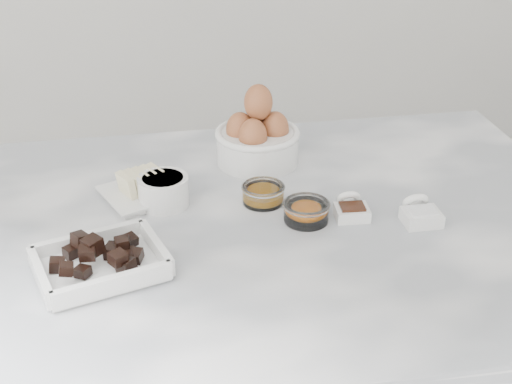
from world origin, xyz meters
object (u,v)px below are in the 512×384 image
at_px(chocolate_dish, 100,261).
at_px(egg_bowl, 257,137).
at_px(sugar_ramekin, 163,190).
at_px(vanilla_spoon, 351,209).
at_px(honey_bowl, 263,193).
at_px(zest_bowl, 306,211).
at_px(salt_spoon, 420,213).
at_px(butter_plate, 140,189).

relative_size(chocolate_dish, egg_bowl, 1.33).
bearing_deg(sugar_ramekin, vanilla_spoon, -17.14).
height_order(sugar_ramekin, honey_bowl, sugar_ramekin).
bearing_deg(honey_bowl, zest_bowl, -51.28).
relative_size(vanilla_spoon, salt_spoon, 0.95).
bearing_deg(zest_bowl, chocolate_dish, -164.18).
xyz_separation_m(honey_bowl, salt_spoon, (0.25, -0.11, -0.00)).
bearing_deg(vanilla_spoon, zest_bowl, -178.90).
xyz_separation_m(chocolate_dish, honey_bowl, (0.28, 0.17, -0.00)).
height_order(zest_bowl, salt_spoon, salt_spoon).
relative_size(chocolate_dish, sugar_ramekin, 2.49).
bearing_deg(butter_plate, chocolate_dish, -106.33).
relative_size(butter_plate, zest_bowl, 2.03).
height_order(butter_plate, salt_spoon, butter_plate).
xyz_separation_m(butter_plate, egg_bowl, (0.23, 0.11, 0.03)).
bearing_deg(vanilla_spoon, salt_spoon, -18.45).
xyz_separation_m(butter_plate, zest_bowl, (0.27, -0.13, -0.00)).
bearing_deg(egg_bowl, butter_plate, -154.46).
bearing_deg(egg_bowl, vanilla_spoon, -63.11).
height_order(honey_bowl, zest_bowl, zest_bowl).
height_order(egg_bowl, salt_spoon, egg_bowl).
relative_size(egg_bowl, zest_bowl, 2.07).
distance_m(honey_bowl, vanilla_spoon, 0.16).
relative_size(sugar_ramekin, egg_bowl, 0.53).
relative_size(butter_plate, honey_bowl, 2.11).
distance_m(zest_bowl, salt_spoon, 0.19).
distance_m(chocolate_dish, salt_spoon, 0.53).
bearing_deg(zest_bowl, egg_bowl, 99.82).
height_order(chocolate_dish, butter_plate, butter_plate).
bearing_deg(salt_spoon, zest_bowl, 169.48).
height_order(chocolate_dish, salt_spoon, chocolate_dish).
distance_m(chocolate_dish, honey_bowl, 0.33).
bearing_deg(zest_bowl, sugar_ramekin, 157.26).
height_order(honey_bowl, vanilla_spoon, vanilla_spoon).
relative_size(chocolate_dish, salt_spoon, 2.94).
distance_m(butter_plate, sugar_ramekin, 0.05).
bearing_deg(chocolate_dish, sugar_ramekin, 61.23).
distance_m(butter_plate, honey_bowl, 0.22).
bearing_deg(chocolate_dish, salt_spoon, 6.62).
distance_m(honey_bowl, zest_bowl, 0.10).
xyz_separation_m(chocolate_dish, zest_bowl, (0.34, 0.10, -0.00)).
bearing_deg(butter_plate, vanilla_spoon, -19.57).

